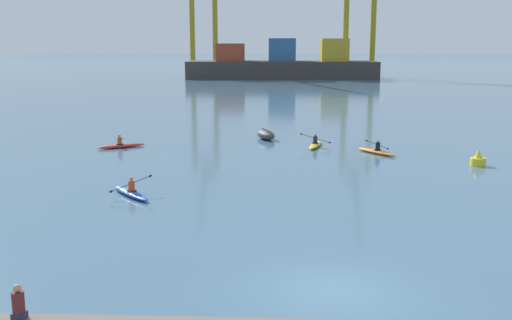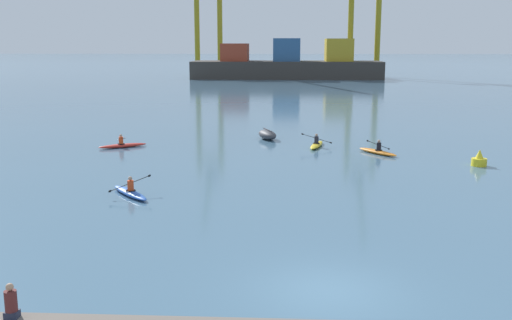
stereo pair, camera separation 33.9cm
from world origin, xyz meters
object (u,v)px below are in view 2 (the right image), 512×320
(gantry_crane_west, at_px, (208,2))
(capsized_dinghy, at_px, (267,135))
(container_barge, at_px, (288,65))
(kayak_yellow, at_px, (317,144))
(seated_onlooker, at_px, (11,303))
(channel_buoy, at_px, (479,160))
(kayak_orange, at_px, (378,151))
(gantry_crane_west_mid, at_px, (366,0))
(kayak_blue, at_px, (130,192))
(kayak_red, at_px, (122,145))

(gantry_crane_west, relative_size, capsized_dinghy, 12.02)
(container_barge, bearing_deg, capsized_dinghy, -91.19)
(kayak_yellow, xyz_separation_m, seated_onlooker, (-8.82, -28.10, 0.84))
(seated_onlooker, bearing_deg, capsized_dinghy, 80.52)
(channel_buoy, bearing_deg, kayak_orange, 146.47)
(gantry_crane_west, xyz_separation_m, gantry_crane_west_mid, (35.05, -8.49, -0.36))
(channel_buoy, bearing_deg, seated_onlooker, -129.58)
(gantry_crane_west, xyz_separation_m, seated_onlooker, (11.64, -126.00, -15.55))
(container_barge, relative_size, gantry_crane_west, 1.15)
(kayak_blue, bearing_deg, gantry_crane_west, 95.51)
(kayak_orange, bearing_deg, seated_onlooker, -116.43)
(container_barge, xyz_separation_m, kayak_red, (-11.72, -83.49, -2.64))
(kayak_red, bearing_deg, gantry_crane_west_mid, 72.64)
(capsized_dinghy, height_order, kayak_orange, kayak_orange)
(container_barge, distance_m, kayak_orange, 85.26)
(channel_buoy, bearing_deg, gantry_crane_west, 106.00)
(kayak_yellow, xyz_separation_m, kayak_blue, (-9.65, -14.04, 0.00))
(gantry_crane_west_mid, relative_size, kayak_orange, 11.41)
(container_barge, bearing_deg, kayak_red, -97.99)
(gantry_crane_west, relative_size, gantry_crane_west_mid, 0.96)
(kayak_yellow, xyz_separation_m, kayak_red, (-13.65, -0.97, 0.00))
(gantry_crane_west, bearing_deg, kayak_blue, -84.49)
(kayak_yellow, bearing_deg, gantry_crane_west_mid, 80.73)
(capsized_dinghy, bearing_deg, kayak_orange, -37.22)
(gantry_crane_west_mid, relative_size, seated_onlooker, 39.65)
(seated_onlooker, bearing_deg, gantry_crane_west, 95.28)
(capsized_dinghy, relative_size, channel_buoy, 2.82)
(container_barge, xyz_separation_m, gantry_crane_west_mid, (16.53, 6.89, 13.39))
(seated_onlooker, bearing_deg, kayak_yellow, 72.58)
(container_barge, relative_size, kayak_yellow, 11.33)
(gantry_crane_west_mid, bearing_deg, kayak_blue, -103.19)
(gantry_crane_west_mid, height_order, capsized_dinghy, gantry_crane_west_mid)
(gantry_crane_west_mid, bearing_deg, kayak_orange, -96.63)
(channel_buoy, xyz_separation_m, kayak_yellow, (-9.36, 6.11, -0.19))
(kayak_red, bearing_deg, kayak_blue, -72.97)
(gantry_crane_west_mid, xyz_separation_m, kayak_orange, (-10.69, -91.91, -16.03))
(gantry_crane_west_mid, distance_m, kayak_red, 96.04)
(container_barge, height_order, capsized_dinghy, container_barge)
(gantry_crane_west, height_order, seated_onlooker, gantry_crane_west)
(kayak_yellow, relative_size, kayak_orange, 1.11)
(gantry_crane_west, distance_m, channel_buoy, 109.41)
(container_barge, xyz_separation_m, channel_buoy, (11.30, -88.63, -2.45))
(kayak_blue, xyz_separation_m, kayak_red, (-4.00, 13.07, 0.00))
(kayak_blue, bearing_deg, gantry_crane_west_mid, 76.81)
(kayak_yellow, distance_m, seated_onlooker, 29.47)
(capsized_dinghy, xyz_separation_m, seated_onlooker, (-5.23, -31.30, 0.67))
(channel_buoy, distance_m, kayak_orange, 6.54)
(capsized_dinghy, bearing_deg, kayak_blue, -109.37)
(container_barge, distance_m, seated_onlooker, 110.85)
(container_barge, xyz_separation_m, gantry_crane_west, (-18.52, 15.38, 13.75))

